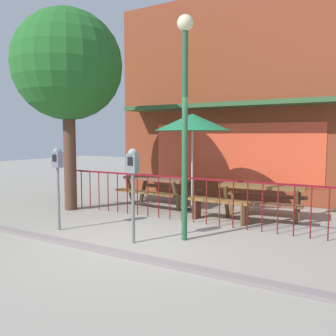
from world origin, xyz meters
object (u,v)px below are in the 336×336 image
Objects in this scene: picnic_table_left at (159,183)px; patio_umbrella at (192,123)px; parking_meter_far at (57,167)px; street_lamp at (185,95)px; picnic_table_right at (263,192)px; street_tree at (68,66)px; patio_bench at (220,205)px; parking_meter_near at (133,170)px.

patio_umbrella is at bearing -6.66° from picnic_table_left.
parking_meter_far is 2.84m from street_lamp.
parking_meter_far is at bearing -165.17° from street_lamp.
street_tree is (-4.44, -1.41, 2.91)m from picnic_table_right.
parking_meter_near is (-0.68, -2.23, 0.90)m from patio_bench.
street_tree reaches higher than picnic_table_left.
street_lamp reaches higher than parking_meter_near.
patio_umbrella is 0.61× the size of street_lamp.
street_lamp is (3.70, -0.91, -0.99)m from street_tree.
patio_umbrella reaches higher than picnic_table_right.
picnic_table_left is 3.67m from street_tree.
patio_umbrella is at bearing 95.94° from parking_meter_near.
street_tree is 3.94m from street_lamp.
picnic_table_left is 0.80× the size of patio_umbrella.
street_lamp is at bearing -90.01° from patio_bench.
picnic_table_right is at bearing 43.01° from patio_bench.
street_tree reaches higher than parking_meter_near.
parking_meter_far is at bearing -98.35° from picnic_table_left.
picnic_table_left is at bearing 160.18° from patio_bench.
patio_umbrella is at bearing 113.57° from street_lamp.
parking_meter_near is at bearing -84.06° from patio_umbrella.
parking_meter_far is at bearing -178.46° from parking_meter_near.
patio_umbrella is at bearing -177.30° from picnic_table_right.
patio_bench is at bearing 73.04° from parking_meter_near.
patio_bench is 2.73m from street_lamp.
street_tree reaches higher than patio_bench.
picnic_table_right is 3.30m from parking_meter_near.
picnic_table_left is 0.39× the size of street_tree.
patio_bench is 0.86× the size of parking_meter_near.
street_tree is (-3.70, -0.72, 3.17)m from patio_bench.
street_tree is (-3.02, 1.51, 2.27)m from parking_meter_near.
parking_meter_far is (-0.44, -3.00, 0.64)m from picnic_table_left.
street_lamp is at bearing -66.43° from patio_umbrella.
street_tree reaches higher than street_lamp.
picnic_table_left is 1.17× the size of parking_meter_near.
parking_meter_far is (-2.44, -2.28, 0.90)m from patio_bench.
parking_meter_near reaches higher than parking_meter_far.
picnic_table_left is at bearing 40.41° from street_tree.
street_lamp is (2.44, 0.65, 1.29)m from parking_meter_far.
street_lamp is at bearing 41.41° from parking_meter_near.
patio_umbrella is 1.47× the size of parking_meter_far.
parking_meter_far is at bearing -137.02° from patio_bench.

